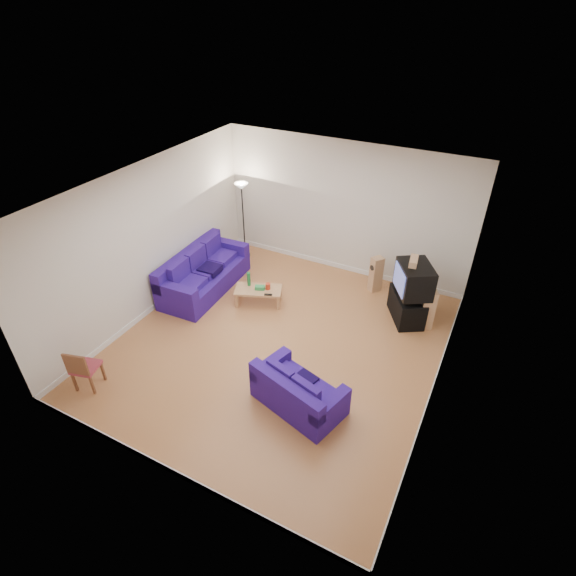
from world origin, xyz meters
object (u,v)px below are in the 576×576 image
at_px(sofa_three_seat, 202,275).
at_px(tv_stand, 407,306).
at_px(sofa_loveseat, 297,394).
at_px(coffee_table, 258,291).
at_px(television, 414,279).

bearing_deg(sofa_three_seat, tv_stand, 100.24).
bearing_deg(tv_stand, sofa_loveseat, -47.95).
xyz_separation_m(sofa_three_seat, tv_stand, (4.53, 1.04, -0.05)).
height_order(coffee_table, tv_stand, tv_stand).
bearing_deg(television, coffee_table, -104.87).
bearing_deg(sofa_three_seat, sofa_loveseat, 55.35).
bearing_deg(coffee_table, tv_stand, 17.41).
distance_m(sofa_loveseat, coffee_table, 3.09).
xyz_separation_m(sofa_three_seat, coffee_table, (1.46, 0.07, -0.03)).
distance_m(sofa_three_seat, coffee_table, 1.46).
relative_size(sofa_loveseat, television, 1.67).
relative_size(coffee_table, television, 1.12).
bearing_deg(television, tv_stand, -160.65).
bearing_deg(sofa_three_seat, television, 99.60).
height_order(sofa_three_seat, tv_stand, sofa_three_seat).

